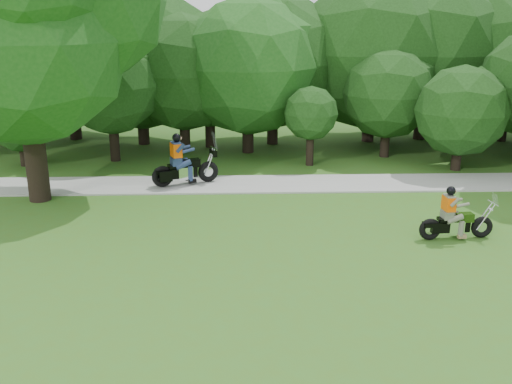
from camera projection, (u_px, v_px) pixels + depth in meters
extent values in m
plane|color=#3D651C|center=(421.00, 284.00, 12.71)|extent=(100.00, 100.00, 0.00)
cube|color=#989893|center=(351.00, 183.00, 20.34)|extent=(60.00, 2.20, 0.06)
cylinder|color=black|center=(420.00, 121.00, 27.67)|extent=(0.56, 0.56, 1.80)
sphere|color=#163610|center=(426.00, 53.00, 26.72)|extent=(7.16, 7.16, 7.16)
cylinder|color=black|center=(385.00, 140.00, 24.16)|extent=(0.39, 0.39, 1.44)
sphere|color=#163610|center=(388.00, 94.00, 23.59)|extent=(3.78, 3.78, 3.78)
cylinder|color=black|center=(143.00, 125.00, 26.57)|extent=(0.52, 0.52, 1.80)
sphere|color=#163610|center=(139.00, 59.00, 25.69)|extent=(6.42, 6.42, 6.42)
cylinder|color=black|center=(24.00, 154.00, 22.73)|extent=(0.32, 0.32, 0.99)
sphere|color=#163610|center=(20.00, 122.00, 22.35)|extent=(2.43, 2.43, 2.43)
cylinder|color=black|center=(457.00, 155.00, 22.06)|extent=(0.37, 0.37, 1.16)
sphere|color=#163610|center=(461.00, 111.00, 21.55)|extent=(3.50, 3.50, 3.50)
cylinder|color=black|center=(273.00, 125.00, 26.60)|extent=(0.51, 0.51, 1.80)
sphere|color=#163610|center=(273.00, 62.00, 25.75)|extent=(6.11, 6.11, 6.11)
cylinder|color=black|center=(185.00, 131.00, 25.08)|extent=(0.45, 0.45, 1.80)
sphere|color=#163610|center=(183.00, 73.00, 24.34)|extent=(5.03, 5.03, 5.03)
cylinder|color=black|center=(368.00, 123.00, 27.18)|extent=(0.56, 0.56, 1.80)
sphere|color=#163610|center=(373.00, 53.00, 26.23)|extent=(7.25, 7.25, 7.25)
cylinder|color=black|center=(248.00, 132.00, 24.90)|extent=(0.49, 0.49, 1.80)
sphere|color=#1A5017|center=(248.00, 66.00, 24.08)|extent=(5.90, 5.90, 5.90)
cylinder|color=black|center=(114.00, 139.00, 23.41)|extent=(0.40, 0.40, 1.80)
sphere|color=#163610|center=(110.00, 85.00, 22.77)|extent=(4.03, 4.03, 4.03)
cylinder|color=black|center=(310.00, 148.00, 22.76)|extent=(0.31, 0.31, 1.39)
sphere|color=#163610|center=(311.00, 113.00, 22.35)|extent=(2.16, 2.16, 2.16)
cylinder|color=black|center=(502.00, 122.00, 27.27)|extent=(0.52, 0.52, 1.80)
sphere|color=#163610|center=(511.00, 58.00, 26.39)|extent=(6.46, 6.46, 6.46)
cylinder|color=black|center=(75.00, 121.00, 27.65)|extent=(0.56, 0.56, 1.80)
sphere|color=#163610|center=(68.00, 52.00, 26.70)|extent=(7.19, 7.19, 7.19)
cylinder|color=black|center=(0.00, 120.00, 27.78)|extent=(0.52, 0.52, 1.80)
cylinder|color=black|center=(210.00, 128.00, 25.93)|extent=(0.45, 0.45, 1.80)
sphere|color=#163610|center=(209.00, 71.00, 25.19)|extent=(5.09, 5.09, 5.09)
cylinder|color=black|center=(33.00, 137.00, 17.96)|extent=(0.68, 0.68, 4.20)
sphere|color=#1A5017|center=(22.00, 42.00, 17.11)|extent=(6.40, 6.40, 6.40)
sphere|color=#1A5017|center=(85.00, 0.00, 17.58)|extent=(5.12, 5.12, 5.12)
torus|color=black|center=(430.00, 229.00, 15.15)|extent=(0.61, 0.22, 0.60)
torus|color=black|center=(482.00, 227.00, 15.31)|extent=(0.61, 0.22, 0.60)
cube|color=black|center=(450.00, 227.00, 15.20)|extent=(1.06, 0.29, 0.27)
cube|color=silver|center=(455.00, 227.00, 15.21)|extent=(0.43, 0.32, 0.34)
cube|color=black|center=(464.00, 217.00, 15.16)|extent=(0.46, 0.29, 0.22)
cube|color=black|center=(447.00, 219.00, 15.12)|extent=(0.47, 0.31, 0.09)
cylinder|color=silver|center=(484.00, 216.00, 15.22)|extent=(0.46, 0.08, 0.71)
cylinder|color=silver|center=(493.00, 203.00, 15.14)|extent=(0.08, 0.55, 0.03)
cube|color=#5E6451|center=(447.00, 215.00, 15.08)|extent=(0.28, 0.35, 0.21)
cube|color=#5E6451|center=(449.00, 204.00, 14.99)|extent=(0.25, 0.38, 0.48)
cube|color=#FF5705|center=(449.00, 203.00, 14.99)|extent=(0.28, 0.41, 0.38)
sphere|color=black|center=(451.00, 191.00, 14.89)|extent=(0.24, 0.24, 0.24)
torus|color=black|center=(163.00, 177.00, 19.68)|extent=(0.78, 0.47, 0.75)
torus|color=black|center=(208.00, 172.00, 20.31)|extent=(0.78, 0.47, 0.75)
cube|color=black|center=(180.00, 173.00, 19.90)|extent=(1.21, 0.67, 0.34)
cube|color=silver|center=(185.00, 173.00, 19.96)|extent=(0.61, 0.53, 0.43)
cube|color=black|center=(192.00, 163.00, 19.97)|extent=(0.64, 0.50, 0.28)
cube|color=black|center=(176.00, 166.00, 19.77)|extent=(0.64, 0.52, 0.11)
cylinder|color=silver|center=(209.00, 161.00, 20.21)|extent=(0.41, 0.20, 0.96)
cylinder|color=silver|center=(214.00, 148.00, 20.14)|extent=(0.29, 0.65, 0.04)
cube|color=black|center=(166.00, 177.00, 19.47)|extent=(0.47, 0.28, 0.36)
cube|color=black|center=(162.00, 173.00, 19.89)|extent=(0.47, 0.28, 0.36)
cube|color=navy|center=(176.00, 162.00, 19.72)|extent=(0.45, 0.50, 0.26)
cube|color=navy|center=(176.00, 151.00, 19.62)|extent=(0.42, 0.52, 0.60)
cube|color=#FF5705|center=(176.00, 150.00, 19.61)|extent=(0.47, 0.57, 0.47)
sphere|color=black|center=(176.00, 138.00, 19.50)|extent=(0.30, 0.30, 0.30)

